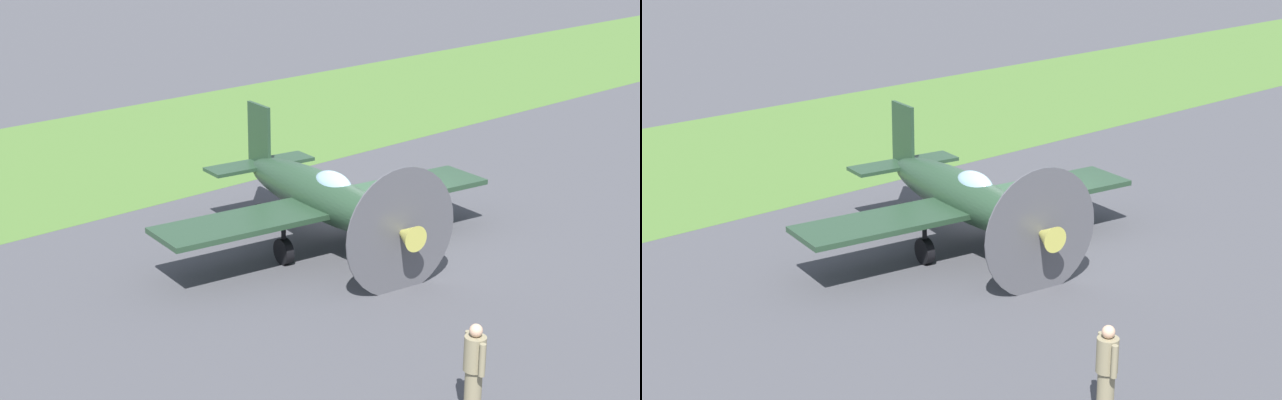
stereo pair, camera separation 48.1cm
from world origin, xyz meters
TOP-DOWN VIEW (x-y plane):
  - ground_plane at (0.00, 0.00)m, footprint 160.00×160.00m
  - grass_verge at (0.00, -11.42)m, footprint 120.00×11.00m
  - airplane_lead at (1.54, -0.31)m, footprint 9.06×7.20m
  - ground_crew_chief at (5.09, 7.33)m, footprint 0.38×0.59m

SIDE VIEW (x-z plane):
  - ground_plane at x=0.00m, z-range 0.00..0.00m
  - grass_verge at x=0.00m, z-range 0.00..0.01m
  - ground_crew_chief at x=5.09m, z-range 0.05..1.78m
  - airplane_lead at x=1.54m, z-range -0.26..2.95m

